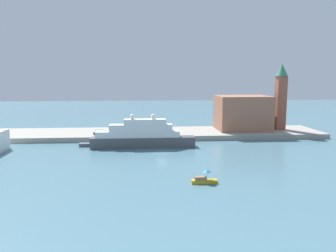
% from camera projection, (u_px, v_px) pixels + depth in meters
% --- Properties ---
extents(ground, '(400.00, 400.00, 0.00)m').
position_uv_depth(ground, '(162.00, 153.00, 86.67)').
color(ground, slate).
extents(quay_dock, '(110.00, 20.41, 1.56)m').
position_uv_depth(quay_dock, '(157.00, 133.00, 112.42)').
color(quay_dock, gray).
rests_on(quay_dock, ground).
extents(large_yacht, '(29.22, 4.01, 11.86)m').
position_uv_depth(large_yacht, '(142.00, 136.00, 93.46)').
color(large_yacht, '#4C4C51').
rests_on(large_yacht, ground).
extents(small_motorboat, '(4.82, 1.61, 2.68)m').
position_uv_depth(small_motorboat, '(204.00, 179.00, 61.82)').
color(small_motorboat, '#B7991E').
rests_on(small_motorboat, ground).
extents(work_barge, '(4.35, 1.84, 0.98)m').
position_uv_depth(work_barge, '(87.00, 145.00, 95.02)').
color(work_barge, '#595966').
rests_on(work_barge, ground).
extents(harbor_building, '(17.59, 14.09, 11.73)m').
position_uv_depth(harbor_building, '(242.00, 113.00, 115.31)').
color(harbor_building, '#9E664C').
rests_on(harbor_building, quay_dock).
extents(bell_tower, '(4.21, 4.21, 22.65)m').
position_uv_depth(bell_tower, '(281.00, 94.00, 114.68)').
color(bell_tower, '#93513D').
rests_on(bell_tower, quay_dock).
extents(parked_car, '(4.43, 1.73, 1.39)m').
position_uv_depth(parked_car, '(101.00, 133.00, 105.71)').
color(parked_car, black).
rests_on(parked_car, quay_dock).
extents(person_figure, '(0.36, 0.36, 1.58)m').
position_uv_depth(person_figure, '(118.00, 133.00, 104.14)').
color(person_figure, '#4C4C4C').
rests_on(person_figure, quay_dock).
extents(mooring_bollard, '(0.47, 0.47, 0.63)m').
position_uv_depth(mooring_bollard, '(160.00, 135.00, 103.26)').
color(mooring_bollard, black).
rests_on(mooring_bollard, quay_dock).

